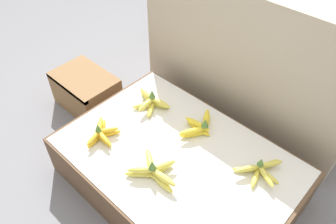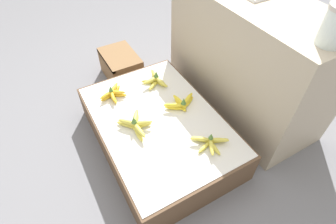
{
  "view_description": "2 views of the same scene",
  "coord_description": "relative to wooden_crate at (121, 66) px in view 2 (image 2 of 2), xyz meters",
  "views": [
    {
      "loc": [
        0.61,
        -0.71,
        1.41
      ],
      "look_at": [
        -0.11,
        0.06,
        0.39
      ],
      "focal_mm": 35.0,
      "sensor_mm": 36.0,
      "label": 1
    },
    {
      "loc": [
        1.0,
        -0.49,
        1.46
      ],
      "look_at": [
        0.1,
        0.02,
        0.38
      ],
      "focal_mm": 28.0,
      "sensor_mm": 36.0,
      "label": 2
    }
  ],
  "objects": [
    {
      "name": "display_platform",
      "position": [
        0.8,
        -0.06,
        0.01
      ],
      "size": [
        1.07,
        0.74,
        0.24
      ],
      "color": "brown",
      "rests_on": "ground_plane"
    },
    {
      "name": "banana_bunch_middle_left",
      "position": [
        0.48,
        0.08,
        0.16
      ],
      "size": [
        0.22,
        0.16,
        0.1
      ],
      "color": "#DBCC4C",
      "rests_on": "display_platform"
    },
    {
      "name": "wooden_crate",
      "position": [
        0.0,
        0.0,
        0.0
      ],
      "size": [
        0.38,
        0.26,
        0.23
      ],
      "color": "olive",
      "rests_on": "ground_plane"
    },
    {
      "name": "ground_plane",
      "position": [
        0.8,
        -0.06,
        -0.11
      ],
      "size": [
        10.0,
        10.0,
        0.0
      ],
      "primitive_type": "plane",
      "color": "slate"
    },
    {
      "name": "banana_bunch_middle_midleft",
      "position": [
        0.78,
        0.12,
        0.16
      ],
      "size": [
        0.15,
        0.24,
        0.1
      ],
      "color": "yellow",
      "rests_on": "display_platform"
    },
    {
      "name": "banana_bunch_middle_midright",
      "position": [
        1.13,
        0.1,
        0.15
      ],
      "size": [
        0.19,
        0.21,
        0.09
      ],
      "color": "#DBCC4C",
      "rests_on": "display_platform"
    },
    {
      "name": "banana_bunch_front_left",
      "position": [
        0.47,
        -0.23,
        0.15
      ],
      "size": [
        0.18,
        0.18,
        0.09
      ],
      "color": "gold",
      "rests_on": "display_platform"
    },
    {
      "name": "banana_bunch_front_midleft",
      "position": [
        0.8,
        -0.21,
        0.16
      ],
      "size": [
        0.23,
        0.2,
        0.1
      ],
      "color": "#DBCC4C",
      "rests_on": "display_platform"
    },
    {
      "name": "back_vendor_table",
      "position": [
        0.73,
        0.68,
        0.3
      ],
      "size": [
        1.21,
        0.51,
        0.82
      ],
      "color": "tan",
      "rests_on": "ground_plane"
    }
  ]
}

